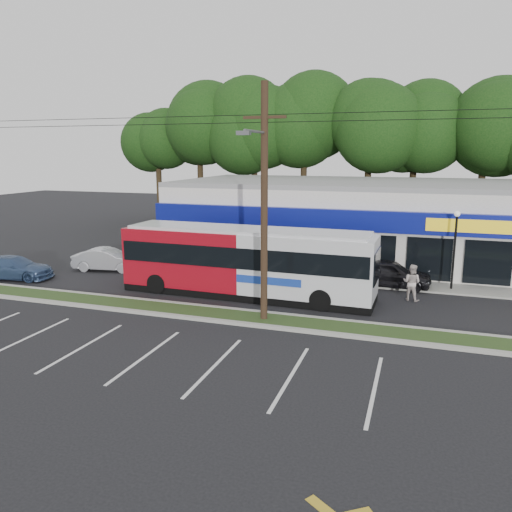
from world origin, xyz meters
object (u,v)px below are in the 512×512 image
object	(u,v)px
utility_pole	(260,197)
lamp_post	(455,241)
metrobus	(247,260)
pedestrian_a	(317,266)
car_silver	(108,260)
car_blue	(14,268)
pedestrian_b	(412,282)
car_dark	(389,273)

from	to	relation	value
utility_pole	lamp_post	world-z (taller)	utility_pole
metrobus	pedestrian_a	size ratio (longest dim) A/B	7.50
lamp_post	metrobus	xyz separation A→B (m)	(-10.04, -4.30, -0.82)
metrobus	car_silver	world-z (taller)	metrobus
car_blue	lamp_post	bearing A→B (deg)	-86.31
lamp_post	utility_pole	bearing A→B (deg)	-136.05
utility_pole	lamp_post	bearing A→B (deg)	43.95
utility_pole	lamp_post	distance (m)	11.67
utility_pole	pedestrian_b	size ratio (longest dim) A/B	27.43
car_dark	car_silver	distance (m)	16.89
utility_pole	car_dark	xyz separation A→B (m)	(4.92, 7.57, -4.65)
car_blue	pedestrian_a	size ratio (longest dim) A/B	2.61
lamp_post	pedestrian_a	world-z (taller)	lamp_post
utility_pole	pedestrian_a	world-z (taller)	utility_pole
pedestrian_a	metrobus	bearing A→B (deg)	29.27
lamp_post	metrobus	distance (m)	10.95
utility_pole	pedestrian_a	distance (m)	8.88
car_dark	pedestrian_b	xyz separation A→B (m)	(1.25, -2.23, 0.15)
car_blue	pedestrian_a	xyz separation A→B (m)	(16.79, 5.00, 0.21)
lamp_post	pedestrian_a	size ratio (longest dim) A/B	2.45
pedestrian_b	lamp_post	bearing A→B (deg)	-109.05
lamp_post	car_blue	world-z (taller)	lamp_post
car_silver	car_dark	bearing A→B (deg)	-95.27
pedestrian_b	pedestrian_a	bearing A→B (deg)	-3.97
pedestrian_a	pedestrian_b	size ratio (longest dim) A/B	0.95
car_blue	car_silver	bearing A→B (deg)	-57.21
lamp_post	pedestrian_b	world-z (taller)	lamp_post
utility_pole	car_dark	bearing A→B (deg)	56.99
pedestrian_a	pedestrian_b	distance (m)	5.67
metrobus	car_blue	world-z (taller)	metrobus
car_dark	pedestrian_b	world-z (taller)	pedestrian_b
utility_pole	pedestrian_a	xyz separation A→B (m)	(0.95, 7.57, -4.54)
car_dark	car_blue	distance (m)	21.35
pedestrian_a	car_dark	bearing A→B (deg)	154.46
utility_pole	car_silver	bearing A→B (deg)	153.04
car_blue	utility_pole	bearing A→B (deg)	-108.00
metrobus	pedestrian_b	size ratio (longest dim) A/B	7.15
lamp_post	car_blue	bearing A→B (deg)	-167.55
pedestrian_a	utility_pole	bearing A→B (deg)	57.29
utility_pole	car_blue	world-z (taller)	utility_pole
car_dark	pedestrian_a	world-z (taller)	pedestrian_a
lamp_post	pedestrian_b	xyz separation A→B (m)	(-2.00, -2.53, -1.76)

